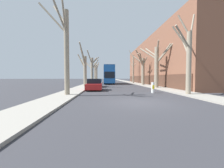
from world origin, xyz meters
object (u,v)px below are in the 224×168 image
at_px(street_tree_left_0, 65,47).
at_px(street_tree_left_2, 92,69).
at_px(street_tree_left_3, 95,71).
at_px(double_decker_bus, 109,74).
at_px(street_tree_right_2, 142,69).
at_px(street_tree_right_0, 188,57).
at_px(parked_car_0, 94,85).
at_px(street_tree_right_1, 157,64).
at_px(traffic_bollard, 153,88).
at_px(street_tree_left_1, 84,69).
at_px(parked_car_1, 97,83).
at_px(street_tree_right_3, 133,69).
at_px(street_tree_left_4, 96,72).

xyz_separation_m(street_tree_left_0, street_tree_left_2, (0.35, 23.28, -0.61)).
height_order(street_tree_left_3, double_decker_bus, street_tree_left_3).
bearing_deg(street_tree_right_2, street_tree_right_0, -90.47).
bearing_deg(parked_car_0, street_tree_right_1, 19.10).
distance_m(street_tree_left_0, traffic_bollard, 9.44).
bearing_deg(street_tree_right_1, street_tree_right_2, 90.24).
xyz_separation_m(street_tree_left_0, street_tree_left_1, (0.07, 11.75, -1.21)).
xyz_separation_m(street_tree_right_2, parked_car_0, (-9.00, -11.36, -2.66)).
relative_size(parked_car_0, traffic_bollard, 3.77).
bearing_deg(parked_car_1, double_decker_bus, 79.08).
bearing_deg(street_tree_right_3, street_tree_right_1, -89.55).
distance_m(street_tree_right_0, double_decker_bus, 25.04).
xyz_separation_m(street_tree_left_3, street_tree_right_3, (10.83, -9.29, 0.41)).
bearing_deg(street_tree_right_2, street_tree_left_0, -123.23).
bearing_deg(traffic_bollard, parked_car_0, 150.45).
xyz_separation_m(street_tree_left_3, street_tree_right_2, (10.93, -18.57, -0.17)).
relative_size(street_tree_left_2, double_decker_bus, 0.69).
xyz_separation_m(street_tree_left_2, double_decker_bus, (4.09, 0.90, -1.17)).
bearing_deg(parked_car_0, street_tree_left_1, 108.45).
distance_m(double_decker_bus, traffic_bollard, 22.59).
bearing_deg(parked_car_0, traffic_bollard, -29.55).
distance_m(street_tree_left_1, street_tree_right_1, 11.49).
xyz_separation_m(street_tree_left_2, street_tree_right_3, (10.67, 2.97, 0.27)).
height_order(street_tree_left_4, traffic_bollard, street_tree_left_4).
height_order(street_tree_left_4, double_decker_bus, street_tree_left_4).
bearing_deg(street_tree_left_1, street_tree_left_0, -90.36).
xyz_separation_m(street_tree_left_2, street_tree_left_3, (-0.16, 12.26, -0.14)).
bearing_deg(street_tree_right_3, parked_car_0, -113.31).
relative_size(double_decker_bus, parked_car_1, 2.55).
relative_size(street_tree_right_2, traffic_bollard, 6.38).
bearing_deg(street_tree_left_3, street_tree_right_0, -73.09).
distance_m(street_tree_left_1, street_tree_left_3, 23.79).
bearing_deg(street_tree_left_1, parked_car_0, -71.55).
bearing_deg(street_tree_left_0, street_tree_left_3, 89.70).
xyz_separation_m(street_tree_left_0, street_tree_right_1, (11.15, 8.74, -0.66)).
xyz_separation_m(street_tree_left_4, parked_car_1, (2.04, -35.62, -3.07)).
bearing_deg(street_tree_right_3, street_tree_right_0, -90.08).
bearing_deg(street_tree_left_3, street_tree_left_4, 90.48).
relative_size(street_tree_right_2, parked_car_0, 1.69).
xyz_separation_m(street_tree_right_0, street_tree_right_2, (0.14, 16.95, -0.13)).
bearing_deg(street_tree_left_1, street_tree_right_1, -15.21).
height_order(street_tree_left_2, street_tree_right_3, street_tree_right_3).
bearing_deg(street_tree_left_4, street_tree_right_0, -77.15).
relative_size(street_tree_left_4, street_tree_right_0, 1.01).
distance_m(street_tree_left_0, parked_car_1, 12.90).
distance_m(street_tree_right_1, parked_car_0, 9.99).
bearing_deg(street_tree_right_2, street_tree_right_1, -89.76).
bearing_deg(parked_car_0, street_tree_right_0, -32.23).
bearing_deg(street_tree_right_0, double_decker_bus, 105.16).
height_order(street_tree_right_2, parked_car_0, street_tree_right_2).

